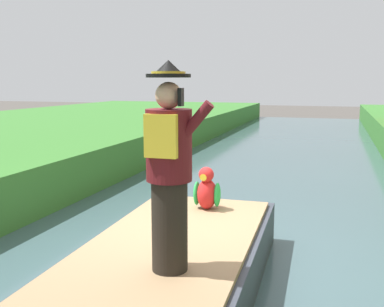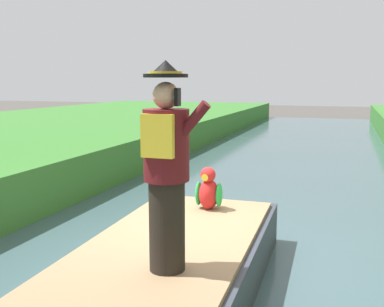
# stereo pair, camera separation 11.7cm
# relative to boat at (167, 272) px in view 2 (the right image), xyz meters

# --- Properties ---
(ground_plane) EXTENTS (80.00, 80.00, 0.00)m
(ground_plane) POSITION_rel_boat_xyz_m (0.00, 0.84, -0.40)
(ground_plane) COLOR #4C4742
(canal_water) EXTENTS (6.06, 48.00, 0.10)m
(canal_water) POSITION_rel_boat_xyz_m (0.00, 0.84, -0.35)
(canal_water) COLOR #3D565B
(canal_water) RESTS_ON ground
(boat) EXTENTS (1.93, 4.25, 0.61)m
(boat) POSITION_rel_boat_xyz_m (0.00, 0.00, 0.00)
(boat) COLOR #333842
(boat) RESTS_ON canal_water
(person_pirate) EXTENTS (0.61, 0.42, 1.85)m
(person_pirate) POSITION_rel_boat_xyz_m (0.25, -0.59, 1.23)
(person_pirate) COLOR black
(person_pirate) RESTS_ON boat
(parrot_plush) EXTENTS (0.36, 0.35, 0.57)m
(parrot_plush) POSITION_rel_boat_xyz_m (0.03, 1.39, 0.55)
(parrot_plush) COLOR red
(parrot_plush) RESTS_ON boat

